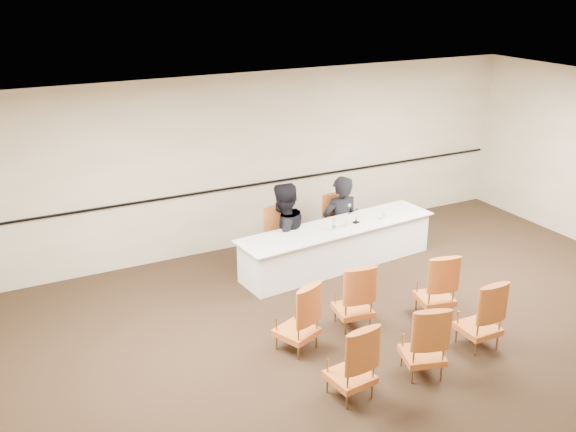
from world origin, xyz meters
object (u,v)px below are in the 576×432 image
object	(u,v)px
aud_chair_front_right	(436,284)
panelist_main	(340,228)
panel_table	(338,246)
aud_chair_back_right	(480,313)
panelist_second_chair	(283,237)
aud_chair_back_left	(351,360)
coffee_cup	(384,216)
panelist_main_chair	(340,223)
drinking_glass	(347,224)
water_bottle	(334,224)
microphone	(356,214)
aud_chair_front_mid	(353,295)
aud_chair_front_left	(297,316)
aud_chair_back_mid	(423,339)
panelist_second	(283,239)

from	to	relation	value
aud_chair_front_right	panelist_main	bearing A→B (deg)	101.90
panel_table	aud_chair_back_right	xyz separation A→B (m)	(0.34, -2.89, 0.13)
panelist_second_chair	aud_chair_back_left	world-z (taller)	same
panelist_second_chair	coffee_cup	size ratio (longest dim) A/B	7.64
panelist_main_chair	coffee_cup	world-z (taller)	panelist_main_chair
drinking_glass	aud_chair_back_right	size ratio (longest dim) A/B	0.11
panel_table	panelist_main	size ratio (longest dim) A/B	1.84
water_bottle	aud_chair_front_right	size ratio (longest dim) A/B	0.22
aud_chair_back_right	microphone	bearing A→B (deg)	90.74
panelist_second_chair	aud_chair_front_right	bearing A→B (deg)	-70.55
panel_table	microphone	distance (m)	0.59
microphone	aud_chair_back_right	size ratio (longest dim) A/B	0.31
coffee_cup	aud_chair_front_mid	bearing A→B (deg)	-134.76
panelist_second_chair	microphone	size ratio (longest dim) A/B	3.23
aud_chair_back_right	aud_chair_front_mid	bearing A→B (deg)	136.22
panel_table	drinking_glass	distance (m)	0.42
panel_table	aud_chair_front_right	world-z (taller)	aud_chair_front_right
panelist_second_chair	aud_chair_back_left	xyz separation A→B (m)	(-0.91, -3.49, 0.00)
panelist_main_chair	panelist_second_chair	size ratio (longest dim) A/B	1.00
panelist_main	water_bottle	size ratio (longest dim) A/B	9.03
aud_chair_front_left	aud_chair_back_mid	size ratio (longest dim) A/B	1.00
panelist_main_chair	water_bottle	world-z (taller)	panelist_main_chair
panelist_main_chair	coffee_cup	size ratio (longest dim) A/B	7.64
panelist_second_chair	drinking_glass	world-z (taller)	panelist_second_chair
panelist_main	microphone	bearing A→B (deg)	85.01
aud_chair_back_mid	water_bottle	bearing A→B (deg)	96.67
panelist_second	aud_chair_back_left	bearing A→B (deg)	59.65
coffee_cup	aud_chair_front_left	size ratio (longest dim) A/B	0.13
aud_chair_front_right	aud_chair_back_mid	world-z (taller)	same
panelist_main	aud_chair_back_right	distance (m)	3.46
panelist_second	aud_chair_front_right	bearing A→B (deg)	99.14
coffee_cup	aud_chair_back_right	size ratio (longest dim) A/B	0.13
aud_chair_back_left	aud_chair_front_right	bearing A→B (deg)	20.77
panelist_main_chair	panelist_second_chair	bearing A→B (deg)	-180.00
panelist_main	aud_chair_front_right	size ratio (longest dim) A/B	1.97
aud_chair_back_left	aud_chair_back_mid	size ratio (longest dim) A/B	1.00
panelist_main_chair	panelist_second	bearing A→B (deg)	-180.00
aud_chair_front_left	aud_chair_front_mid	distance (m)	0.95
microphone	aud_chair_front_mid	world-z (taller)	microphone
panelist_main	microphone	world-z (taller)	panelist_main
panelist_main_chair	aud_chair_front_left	world-z (taller)	same
aud_chair_back_left	aud_chair_back_mid	xyz separation A→B (m)	(1.00, -0.02, 0.00)
water_bottle	aud_chair_front_mid	bearing A→B (deg)	-112.48
panelist_main	drinking_glass	bearing A→B (deg)	67.06
panelist_second	microphone	size ratio (longest dim) A/B	6.46
panelist_main	panelist_main_chair	xyz separation A→B (m)	(0.00, 0.00, 0.09)
panelist_second_chair	aud_chair_front_left	size ratio (longest dim) A/B	1.00
panelist_main	aud_chair_back_mid	world-z (taller)	panelist_main
aud_chair_back_right	aud_chair_front_right	bearing A→B (deg)	88.73
panelist_main_chair	microphone	xyz separation A→B (m)	(-0.06, -0.58, 0.36)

